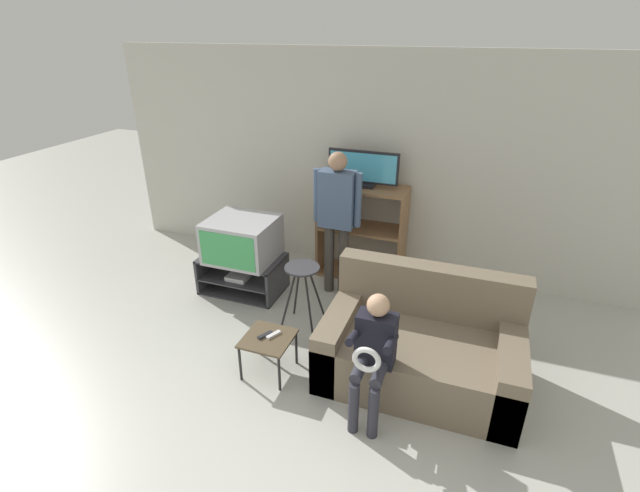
# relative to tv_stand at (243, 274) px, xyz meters

# --- Properties ---
(ground_plane) EXTENTS (18.00, 18.00, 0.00)m
(ground_plane) POSITION_rel_tv_stand_xyz_m (1.07, -2.12, -0.21)
(ground_plane) COLOR #B7B7AD
(wall_back) EXTENTS (6.40, 0.06, 2.60)m
(wall_back) POSITION_rel_tv_stand_xyz_m (1.07, 1.12, 1.09)
(wall_back) COLOR beige
(wall_back) RESTS_ON ground_plane
(tv_stand) EXTENTS (0.92, 0.58, 0.42)m
(tv_stand) POSITION_rel_tv_stand_xyz_m (0.00, 0.00, 0.00)
(tv_stand) COLOR #38383D
(tv_stand) RESTS_ON ground_plane
(television_main) EXTENTS (0.72, 0.66, 0.47)m
(television_main) POSITION_rel_tv_stand_xyz_m (0.03, -0.00, 0.45)
(television_main) COLOR #B2B2B7
(television_main) RESTS_ON tv_stand
(media_shelf) EXTENTS (1.02, 0.45, 1.14)m
(media_shelf) POSITION_rel_tv_stand_xyz_m (1.17, 0.83, 0.37)
(media_shelf) COLOR #8E6642
(media_shelf) RESTS_ON ground_plane
(television_flat) EXTENTS (0.81, 0.20, 0.41)m
(television_flat) POSITION_rel_tv_stand_xyz_m (1.15, 0.85, 1.12)
(television_flat) COLOR black
(television_flat) RESTS_ON media_shelf
(folding_stool) EXTENTS (0.38, 0.39, 0.70)m
(folding_stool) POSITION_rel_tv_stand_xyz_m (0.92, -0.44, 0.35)
(folding_stool) COLOR black
(folding_stool) RESTS_ON ground_plane
(snack_table) EXTENTS (0.42, 0.42, 0.37)m
(snack_table) POSITION_rel_tv_stand_xyz_m (0.90, -1.18, 0.11)
(snack_table) COLOR brown
(snack_table) RESTS_ON ground_plane
(remote_control_black) EXTENTS (0.10, 0.14, 0.02)m
(remote_control_black) POSITION_rel_tv_stand_xyz_m (0.86, -1.17, 0.17)
(remote_control_black) COLOR #232328
(remote_control_black) RESTS_ON snack_table
(remote_control_white) EXTENTS (0.10, 0.15, 0.02)m
(remote_control_white) POSITION_rel_tv_stand_xyz_m (0.93, -1.14, 0.17)
(remote_control_white) COLOR silver
(remote_control_white) RESTS_ON snack_table
(couch) EXTENTS (1.64, 0.98, 0.93)m
(couch) POSITION_rel_tv_stand_xyz_m (2.15, -0.78, 0.09)
(couch) COLOR #756651
(couch) RESTS_ON ground_plane
(person_standing_adult) EXTENTS (0.53, 0.20, 1.64)m
(person_standing_adult) POSITION_rel_tv_stand_xyz_m (1.02, 0.34, 0.79)
(person_standing_adult) COLOR #3D3833
(person_standing_adult) RESTS_ON ground_plane
(person_seated_child) EXTENTS (0.33, 0.43, 1.05)m
(person_seated_child) POSITION_rel_tv_stand_xyz_m (1.86, -1.34, 0.42)
(person_seated_child) COLOR #2D2D38
(person_seated_child) RESTS_ON ground_plane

